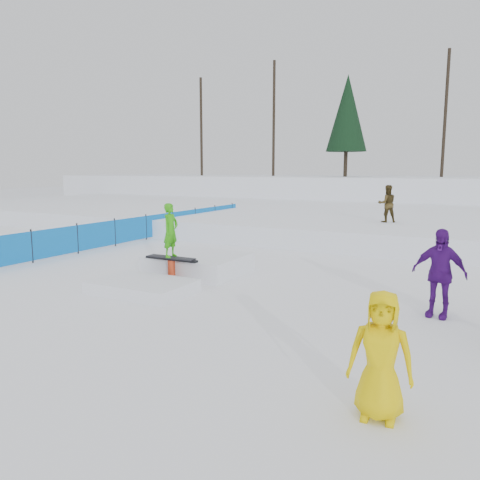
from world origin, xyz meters
The scene contains 8 objects.
ground centered at (0.00, 0.00, 0.00)m, with size 120.00×120.00×0.00m, color white.
snow_berm centered at (0.00, 30.00, 1.20)m, with size 60.00×14.00×2.40m, color white.
snow_midrise centered at (0.00, 16.00, 0.40)m, with size 50.00×18.00×0.80m, color white.
safety_fence centered at (-6.50, 6.60, 0.55)m, with size 0.05×16.00×1.10m.
walker_olive centered at (2.64, 11.00, 1.58)m, with size 0.75×0.59×1.55m, color #3C2F13.
spectator_purple centered at (5.58, 1.04, 0.91)m, with size 1.07×0.45×1.83m, color #480F74.
spectator_yellow centered at (5.36, -3.55, 0.79)m, with size 0.78×0.50×1.59m, color #F2CF00.
jib_rail_feature centered at (-0.98, 1.47, 0.30)m, with size 2.60×4.40×2.11m.
Camera 1 is at (6.37, -9.03, 2.99)m, focal length 35.00 mm.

